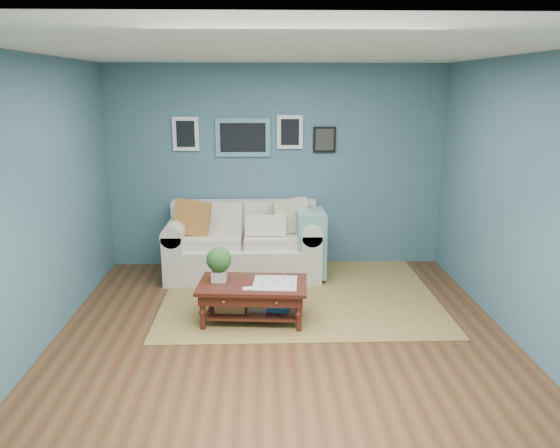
{
  "coord_description": "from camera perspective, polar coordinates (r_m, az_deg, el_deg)",
  "views": [
    {
      "loc": [
        -0.19,
        -4.79,
        2.41
      ],
      "look_at": [
        0.0,
        1.0,
        0.94
      ],
      "focal_mm": 35.0,
      "sensor_mm": 36.0,
      "label": 1
    }
  ],
  "objects": [
    {
      "name": "room_shell",
      "position": [
        4.96,
        0.25,
        2.0
      ],
      "size": [
        5.0,
        5.02,
        2.7
      ],
      "color": "brown",
      "rests_on": "ground"
    },
    {
      "name": "area_rug",
      "position": [
        6.53,
        2.04,
        -7.38
      ],
      "size": [
        3.16,
        2.53,
        0.01
      ],
      "primitive_type": "cube",
      "color": "brown",
      "rests_on": "ground"
    },
    {
      "name": "coffee_table",
      "position": [
        5.75,
        -3.45,
        -6.8
      ],
      "size": [
        1.17,
        0.74,
        0.79
      ],
      "rotation": [
        0.0,
        0.0,
        -0.08
      ],
      "color": "black",
      "rests_on": "ground"
    },
    {
      "name": "loveseat",
      "position": [
        7.1,
        -3.12,
        -2.05
      ],
      "size": [
        2.02,
        0.92,
        1.04
      ],
      "color": "silver",
      "rests_on": "ground"
    }
  ]
}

